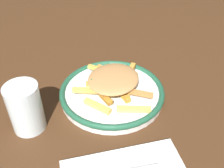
% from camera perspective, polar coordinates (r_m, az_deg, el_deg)
% --- Properties ---
extents(ground_plane, '(2.60, 2.60, 0.00)m').
position_cam_1_polar(ground_plane, '(0.63, 0.00, -2.84)').
color(ground_plane, '#452A17').
extents(plate, '(0.25, 0.25, 0.03)m').
position_cam_1_polar(plate, '(0.62, 0.00, -1.86)').
color(plate, white).
rests_on(plate, ground_plane).
extents(fries_heap, '(0.20, 0.19, 0.04)m').
position_cam_1_polar(fries_heap, '(0.61, 0.46, 0.70)').
color(fries_heap, gold).
rests_on(fries_heap, plate).
extents(water_glass, '(0.07, 0.07, 0.11)m').
position_cam_1_polar(water_glass, '(0.55, -18.55, -5.01)').
color(water_glass, silver).
rests_on(water_glass, ground_plane).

